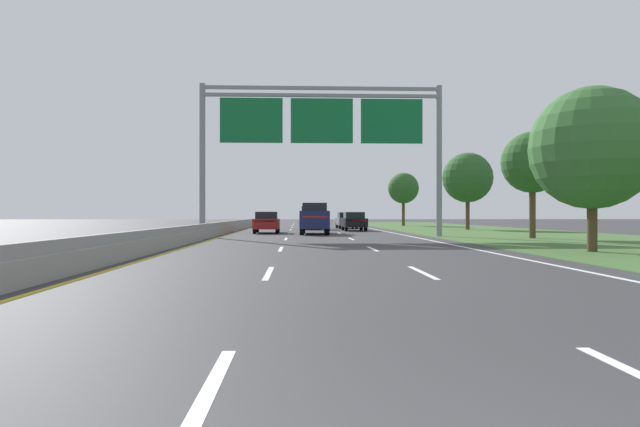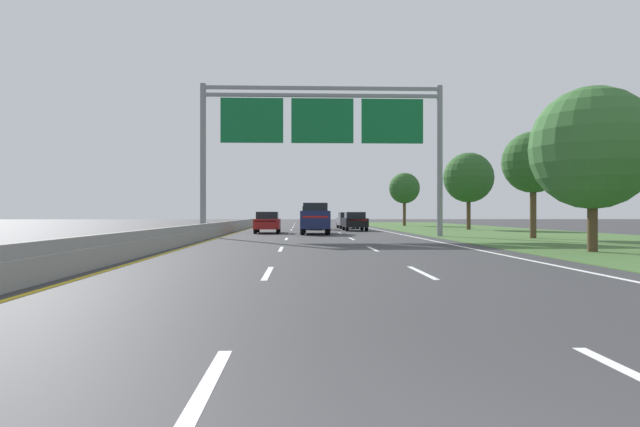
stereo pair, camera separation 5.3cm
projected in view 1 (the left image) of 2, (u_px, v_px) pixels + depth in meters
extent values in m
plane|color=#333335|center=(315.00, 235.00, 37.72)|extent=(220.00, 220.00, 0.00)
cube|color=white|center=(204.00, 400.00, 4.18)|extent=(0.14, 3.00, 0.01)
cube|color=white|center=(269.00, 273.00, 13.17)|extent=(0.14, 3.00, 0.01)
cube|color=white|center=(281.00, 249.00, 22.16)|extent=(0.14, 3.00, 0.01)
cube|color=white|center=(286.00, 239.00, 31.16)|extent=(0.14, 3.00, 0.01)
cube|color=white|center=(289.00, 233.00, 40.15)|extent=(0.14, 3.00, 0.01)
cube|color=white|center=(291.00, 230.00, 49.14)|extent=(0.14, 3.00, 0.01)
cube|color=white|center=(292.00, 227.00, 58.14)|extent=(0.14, 3.00, 0.01)
cube|color=white|center=(293.00, 226.00, 67.13)|extent=(0.14, 3.00, 0.01)
cube|color=white|center=(293.00, 224.00, 76.12)|extent=(0.14, 3.00, 0.01)
cube|color=white|center=(294.00, 223.00, 85.12)|extent=(0.14, 3.00, 0.01)
cube|color=white|center=(422.00, 272.00, 13.31)|extent=(0.14, 3.00, 0.01)
cube|color=white|center=(373.00, 249.00, 22.31)|extent=(0.14, 3.00, 0.01)
cube|color=white|center=(351.00, 239.00, 31.30)|extent=(0.14, 3.00, 0.01)
cube|color=white|center=(339.00, 233.00, 40.29)|extent=(0.14, 3.00, 0.01)
cube|color=white|center=(332.00, 230.00, 49.29)|extent=(0.14, 3.00, 0.01)
cube|color=white|center=(327.00, 227.00, 58.28)|extent=(0.14, 3.00, 0.01)
cube|color=white|center=(323.00, 226.00, 67.27)|extent=(0.14, 3.00, 0.01)
cube|color=white|center=(320.00, 224.00, 76.27)|extent=(0.14, 3.00, 0.01)
cube|color=white|center=(318.00, 223.00, 85.26)|extent=(0.14, 3.00, 0.01)
cube|color=white|center=(401.00, 234.00, 37.95)|extent=(0.16, 106.00, 0.01)
cube|color=gold|center=(228.00, 235.00, 37.49)|extent=(0.16, 106.00, 0.01)
cube|color=#3D602D|center=(516.00, 234.00, 38.26)|extent=(14.00, 110.00, 0.02)
cube|color=gray|center=(218.00, 231.00, 37.47)|extent=(0.60, 110.00, 0.55)
cube|color=gray|center=(218.00, 224.00, 37.47)|extent=(0.25, 110.00, 0.30)
cylinder|color=gray|center=(202.00, 160.00, 33.96)|extent=(0.36, 0.36, 9.44)
cylinder|color=gray|center=(439.00, 161.00, 34.53)|extent=(0.36, 0.36, 9.44)
cube|color=gray|center=(322.00, 88.00, 34.25)|extent=(14.70, 0.24, 0.20)
cube|color=gray|center=(322.00, 95.00, 34.25)|extent=(14.70, 0.24, 0.20)
cube|color=#0C602D|center=(251.00, 120.00, 33.90)|extent=(3.83, 0.12, 2.75)
cube|color=#0C602D|center=(322.00, 121.00, 34.07)|extent=(3.83, 0.12, 2.75)
cube|color=#0C602D|center=(392.00, 121.00, 34.24)|extent=(3.83, 0.12, 2.75)
cube|color=#161E47|center=(315.00, 221.00, 38.87)|extent=(2.16, 5.46, 1.00)
cube|color=black|center=(315.00, 208.00, 39.72)|extent=(1.77, 1.95, 0.78)
cube|color=#B21414|center=(315.00, 217.00, 36.21)|extent=(1.68, 0.13, 0.12)
cube|color=#161E47|center=(315.00, 212.00, 37.14)|extent=(2.06, 2.00, 0.20)
cylinder|color=black|center=(303.00, 227.00, 40.70)|extent=(0.32, 0.85, 0.84)
cylinder|color=black|center=(326.00, 227.00, 40.72)|extent=(0.32, 0.85, 0.84)
cylinder|color=black|center=(302.00, 229.00, 37.03)|extent=(0.32, 0.85, 0.84)
cylinder|color=black|center=(327.00, 229.00, 37.04)|extent=(0.32, 0.85, 0.84)
cube|color=black|center=(354.00, 223.00, 46.45)|extent=(1.86, 4.42, 0.72)
cube|color=black|center=(354.00, 215.00, 46.40)|extent=(1.58, 2.31, 0.52)
cube|color=#B21414|center=(357.00, 220.00, 44.29)|extent=(1.53, 0.09, 0.12)
cylinder|color=black|center=(343.00, 226.00, 47.90)|extent=(0.23, 0.66, 0.66)
cylinder|color=black|center=(361.00, 226.00, 47.98)|extent=(0.23, 0.66, 0.66)
cylinder|color=black|center=(346.00, 227.00, 44.91)|extent=(0.23, 0.66, 0.66)
cylinder|color=black|center=(366.00, 227.00, 44.99)|extent=(0.23, 0.66, 0.66)
cube|color=slate|center=(346.00, 221.00, 53.92)|extent=(1.93, 4.44, 0.72)
cube|color=black|center=(347.00, 215.00, 53.87)|extent=(1.62, 2.34, 0.52)
cube|color=#B21414|center=(349.00, 219.00, 51.76)|extent=(1.53, 0.12, 0.12)
cylinder|color=black|center=(337.00, 225.00, 55.36)|extent=(0.24, 0.67, 0.66)
cylinder|color=black|center=(353.00, 225.00, 55.46)|extent=(0.24, 0.67, 0.66)
cylinder|color=black|center=(340.00, 225.00, 52.37)|extent=(0.24, 0.67, 0.66)
cylinder|color=black|center=(357.00, 225.00, 52.47)|extent=(0.24, 0.67, 0.66)
cube|color=navy|center=(310.00, 219.00, 50.86)|extent=(1.92, 4.71, 1.05)
cube|color=black|center=(311.00, 210.00, 50.71)|extent=(1.65, 3.01, 0.68)
cube|color=#B21414|center=(311.00, 216.00, 48.55)|extent=(1.60, 0.09, 0.12)
cylinder|color=black|center=(302.00, 225.00, 52.43)|extent=(0.26, 0.76, 0.76)
cylinder|color=black|center=(319.00, 225.00, 52.49)|extent=(0.26, 0.76, 0.76)
cylinder|color=black|center=(302.00, 226.00, 49.24)|extent=(0.26, 0.76, 0.76)
cylinder|color=black|center=(320.00, 226.00, 49.29)|extent=(0.26, 0.76, 0.76)
cube|color=maroon|center=(267.00, 224.00, 40.76)|extent=(1.86, 4.42, 0.72)
cube|color=black|center=(267.00, 215.00, 40.71)|extent=(1.59, 2.31, 0.52)
cube|color=#B21414|center=(265.00, 221.00, 38.60)|extent=(1.53, 0.09, 0.12)
cylinder|color=black|center=(257.00, 228.00, 42.22)|extent=(0.23, 0.66, 0.66)
cylinder|color=black|center=(278.00, 228.00, 42.29)|extent=(0.23, 0.66, 0.66)
cylinder|color=black|center=(255.00, 229.00, 39.23)|extent=(0.23, 0.66, 0.66)
cylinder|color=black|center=(277.00, 229.00, 39.30)|extent=(0.23, 0.66, 0.66)
cylinder|color=#4C3823|center=(592.00, 225.00, 20.40)|extent=(0.36, 0.36, 2.04)
sphere|color=#33662D|center=(592.00, 148.00, 20.41)|extent=(4.52, 4.52, 4.52)
cylinder|color=#4C3823|center=(532.00, 213.00, 31.83)|extent=(0.36, 0.36, 2.98)
sphere|color=#285623|center=(532.00, 162.00, 31.83)|extent=(3.54, 3.54, 3.54)
cylinder|color=#4C3823|center=(468.00, 214.00, 49.41)|extent=(0.36, 0.36, 2.89)
sphere|color=#285623|center=(468.00, 178.00, 49.42)|extent=(4.46, 4.46, 4.46)
cylinder|color=#4C3823|center=(403.00, 213.00, 65.32)|extent=(0.36, 0.36, 3.02)
sphere|color=#285623|center=(403.00, 188.00, 65.32)|extent=(3.64, 3.64, 3.64)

